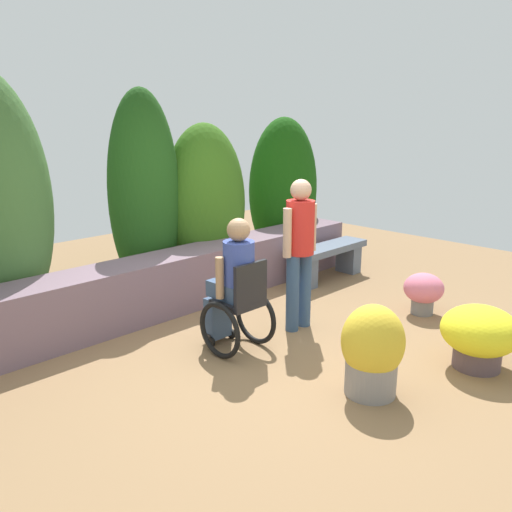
{
  "coord_description": "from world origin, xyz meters",
  "views": [
    {
      "loc": [
        -3.4,
        -3.34,
        2.25
      ],
      "look_at": [
        0.3,
        0.35,
        0.85
      ],
      "focal_mm": 36.95,
      "sensor_mm": 36.0,
      "label": 1
    }
  ],
  "objects": [
    {
      "name": "ground_plane",
      "position": [
        0.0,
        0.0,
        0.0
      ],
      "size": [
        11.65,
        11.65,
        0.0
      ],
      "primitive_type": "plane",
      "color": "olive"
    },
    {
      "name": "stone_retaining_wall",
      "position": [
        0.0,
        1.57,
        0.34
      ],
      "size": [
        6.21,
        0.56,
        0.68
      ],
      "primitive_type": "cube",
      "color": "slate",
      "rests_on": "ground"
    },
    {
      "name": "hedge_backdrop",
      "position": [
        -0.51,
        2.19,
        1.24
      ],
      "size": [
        7.09,
        1.23,
        2.76
      ],
      "color": "#194218",
      "rests_on": "ground"
    },
    {
      "name": "stone_bench",
      "position": [
        2.37,
        0.99,
        0.32
      ],
      "size": [
        1.38,
        0.37,
        0.49
      ],
      "rotation": [
        0.0,
        0.0,
        0.12
      ],
      "color": "slate",
      "rests_on": "ground"
    },
    {
      "name": "person_in_wheelchair",
      "position": [
        -0.13,
        0.21,
        0.62
      ],
      "size": [
        0.53,
        0.66,
        1.33
      ],
      "rotation": [
        0.0,
        0.0,
        -0.1
      ],
      "color": "black",
      "rests_on": "ground"
    },
    {
      "name": "person_standing_companion",
      "position": [
        0.72,
        0.13,
        0.93
      ],
      "size": [
        0.49,
        0.3,
        1.62
      ],
      "rotation": [
        0.0,
        0.0,
        -0.09
      ],
      "color": "#314C71",
      "rests_on": "ground"
    },
    {
      "name": "flower_pot_purple_near",
      "position": [
        2.07,
        -0.62,
        0.28
      ],
      "size": [
        0.46,
        0.46,
        0.49
      ],
      "color": "slate",
      "rests_on": "ground"
    },
    {
      "name": "flower_pot_terracotta_by_wall",
      "position": [
        1.17,
        -1.65,
        0.32
      ],
      "size": [
        0.69,
        0.69,
        0.59
      ],
      "color": "#58464C",
      "rests_on": "ground"
    },
    {
      "name": "flower_pot_red_accent",
      "position": [
        0.08,
        -1.21,
        0.39
      ],
      "size": [
        0.52,
        0.52,
        0.78
      ],
      "color": "gray",
      "rests_on": "ground"
    }
  ]
}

